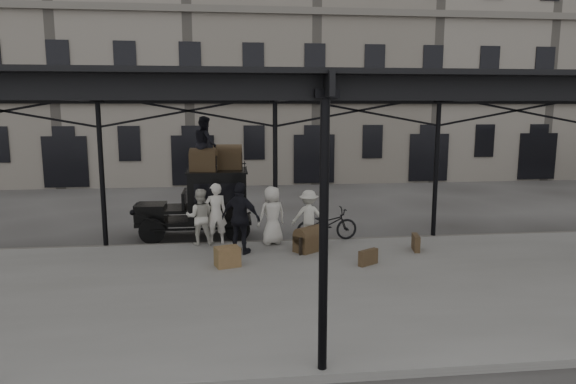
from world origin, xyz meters
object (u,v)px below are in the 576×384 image
Objects in this scene: porter_left at (216,214)px; bicycle at (327,224)px; taxi at (208,200)px; steamer_trunk_roof_near at (204,161)px; steamer_trunk_platform at (309,241)px; porter_official at (241,218)px.

bicycle is at bearing 169.45° from porter_left.
steamer_trunk_roof_near is (-0.08, -0.25, 1.28)m from taxi.
bicycle is at bearing 19.57° from steamer_trunk_platform.
porter_official is (0.99, -2.57, -0.06)m from taxi.
porter_official is at bearing 144.01° from steamer_trunk_platform.
steamer_trunk_platform is at bearing 146.91° from porter_left.
taxi is 1.49m from porter_left.
taxi reaches higher than porter_left.
steamer_trunk_platform is (2.61, -1.08, -0.62)m from porter_left.
taxi reaches higher than steamer_trunk_platform.
steamer_trunk_roof_near is (-0.36, 1.21, 1.42)m from porter_left.
steamer_trunk_roof_near reaches higher than bicycle.
porter_left is (0.28, -1.46, -0.14)m from taxi.
bicycle is at bearing -8.36° from steamer_trunk_roof_near.
porter_left is at bearing 120.58° from steamer_trunk_platform.
bicycle is (2.61, 1.11, -0.50)m from porter_official.
porter_left is at bearing -63.51° from steamer_trunk_roof_near.
taxi is at bearing -89.60° from porter_left.
bicycle is 1.31m from steamer_trunk_platform.
taxi is 1.83× the size of porter_official.
steamer_trunk_roof_near is 1.02× the size of steamer_trunk_platform.
bicycle is (3.61, -1.46, -0.56)m from taxi.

